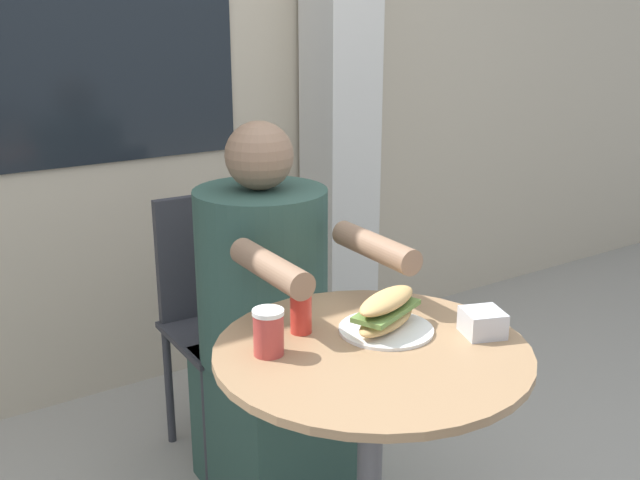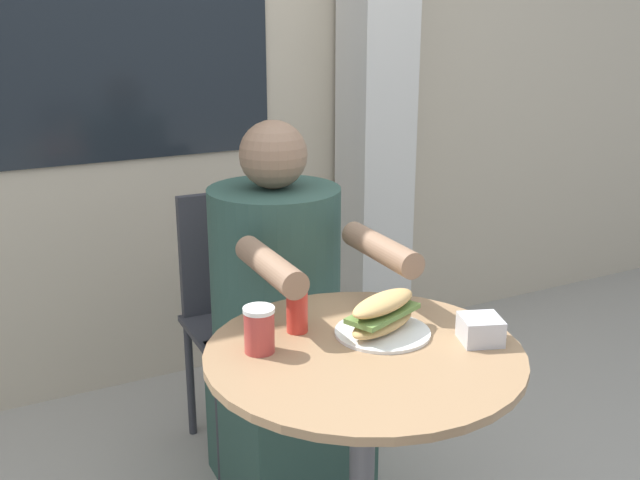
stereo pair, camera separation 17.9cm
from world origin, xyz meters
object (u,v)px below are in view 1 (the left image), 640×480
(cafe_table, at_px, (371,423))
(condiment_bottle, at_px, (301,304))
(diner_chair, at_px, (218,300))
(sandwich_on_plate, at_px, (386,315))
(drink_cup, at_px, (268,332))
(seated_diner, at_px, (270,345))

(cafe_table, distance_m, condiment_bottle, 0.32)
(diner_chair, bearing_deg, sandwich_on_plate, 93.59)
(condiment_bottle, bearing_deg, drink_cup, -154.23)
(diner_chair, xyz_separation_m, seated_diner, (-0.01, -0.35, -0.03))
(drink_cup, height_order, condiment_bottle, condiment_bottle)
(seated_diner, bearing_deg, cafe_table, 86.46)
(seated_diner, distance_m, sandwich_on_plate, 0.58)
(diner_chair, relative_size, sandwich_on_plate, 3.85)
(cafe_table, xyz_separation_m, drink_cup, (-0.21, 0.10, 0.25))
(seated_diner, height_order, sandwich_on_plate, seated_diner)
(diner_chair, distance_m, sandwich_on_plate, 0.90)
(diner_chair, height_order, seated_diner, seated_diner)
(diner_chair, bearing_deg, cafe_table, 88.34)
(drink_cup, bearing_deg, cafe_table, -25.71)
(diner_chair, bearing_deg, condiment_bottle, 80.97)
(cafe_table, relative_size, seated_diner, 0.62)
(condiment_bottle, bearing_deg, seated_diner, 70.23)
(sandwich_on_plate, bearing_deg, cafe_table, -147.15)
(drink_cup, xyz_separation_m, condiment_bottle, (0.12, 0.06, 0.02))
(seated_diner, distance_m, condiment_bottle, 0.52)
(diner_chair, relative_size, seated_diner, 0.75)
(seated_diner, xyz_separation_m, condiment_bottle, (-0.14, -0.40, 0.30))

